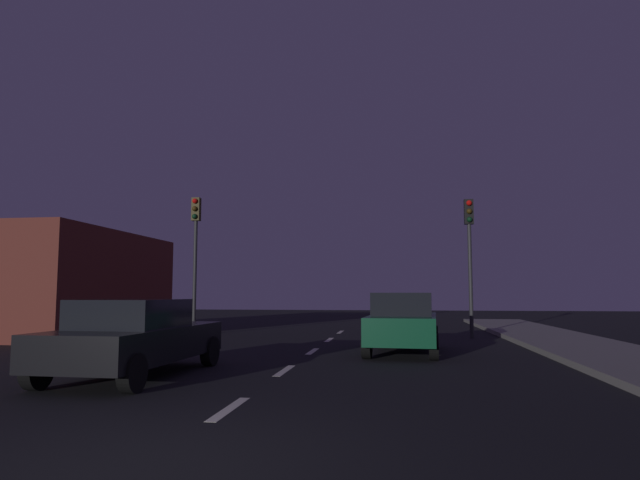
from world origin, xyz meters
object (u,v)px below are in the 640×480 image
traffic_signal_left (195,239)px  traffic_signal_right (470,240)px  car_adjacent_lane (135,337)px  car_stopped_ahead (403,323)px

traffic_signal_left → traffic_signal_right: 10.29m
traffic_signal_right → car_adjacent_lane: (-7.62, -10.14, -2.73)m
car_stopped_ahead → car_adjacent_lane: bearing=-136.0°
traffic_signal_right → car_stopped_ahead: (-2.46, -5.16, -2.68)m
traffic_signal_right → car_adjacent_lane: 12.97m
traffic_signal_right → car_adjacent_lane: bearing=-126.9°
traffic_signal_right → traffic_signal_left: bearing=180.0°
car_adjacent_lane → traffic_signal_left: bearing=104.7°
car_stopped_ahead → traffic_signal_right: bearing=64.5°
traffic_signal_left → car_adjacent_lane: size_ratio=1.16×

